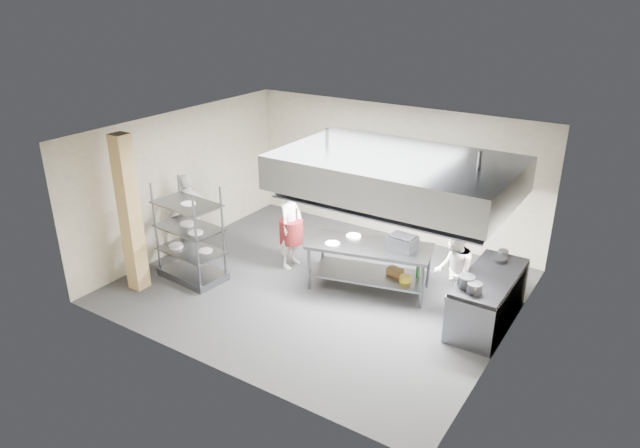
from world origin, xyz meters
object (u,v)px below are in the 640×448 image
Objects in this scene: pass_rack at (189,233)px; chef_plating at (189,216)px; island at (369,267)px; chef_line at (453,273)px; chef_head at (291,227)px; cooking_range at (488,300)px; griddle at (402,243)px; stockpot at (466,281)px.

pass_rack reaches higher than chef_plating.
island is 1.71m from chef_line.
chef_head is at bearing -109.57° from chef_line.
cooking_range is 1.16× the size of chef_head.
chef_head is 2.18m from chef_plating.
chef_plating is (-2.02, -0.80, 0.05)m from chef_head.
chef_line is at bearing -17.75° from island.
chef_line reaches higher than island.
griddle is (0.58, 0.17, 0.58)m from island.
chef_plating reaches higher than island.
island is 3.50m from pass_rack.
chef_line reaches higher than griddle.
island is 1.32× the size of chef_head.
cooking_range is at bearing 21.20° from pass_rack.
chef_head is at bearing 53.48° from pass_rack.
chef_plating is at bearing 178.30° from island.
stockpot is at bearing 23.27° from chef_line.
chef_plating is (-5.48, -0.71, 0.06)m from chef_line.
pass_rack is 4.06m from griddle.
chef_head reaches higher than island.
pass_rack is at bearing -167.94° from island.
pass_rack is at bearing -169.32° from stockpot.
cooking_range is 1.79m from griddle.
pass_rack is 4.98m from chef_line.
cooking_range is 4.03× the size of griddle.
griddle is (2.37, 0.18, 0.17)m from chef_head.
cooking_range is 7.35× the size of stockpot.
pass_rack is 1.06× the size of chef_plating.
chef_head is at bearing -178.97° from cooking_range.
island is 0.83m from griddle.
chef_head reaches higher than stockpot.
pass_rack reaches higher than cooking_range.
island is 2.18m from stockpot.
pass_rack is at bearing 57.24° from chef_plating.
island is at bearing 165.13° from stockpot.
pass_rack is at bearing -91.68° from chef_line.
chef_line reaches higher than stockpot.
stockpot is at bearing 15.64° from pass_rack.
chef_line reaches higher than cooking_range.
stockpot is (3.83, -0.52, 0.13)m from chef_head.
chef_head is 3.87m from stockpot.
pass_rack reaches higher than griddle.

